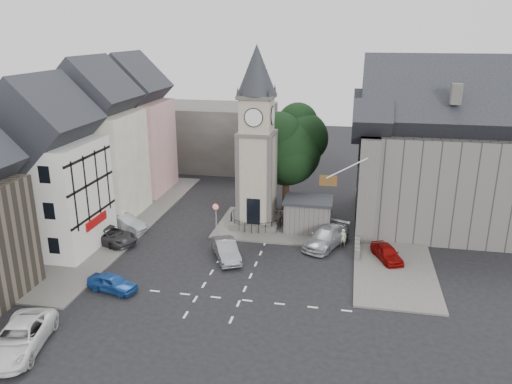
% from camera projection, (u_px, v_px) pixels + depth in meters
% --- Properties ---
extents(ground, '(120.00, 120.00, 0.00)m').
position_uv_depth(ground, '(237.00, 262.00, 39.05)').
color(ground, black).
rests_on(ground, ground).
extents(pavement_west, '(6.00, 30.00, 0.14)m').
position_uv_depth(pavement_west, '(122.00, 222.00, 46.93)').
color(pavement_west, '#595651').
rests_on(pavement_west, ground).
extents(pavement_east, '(6.00, 26.00, 0.14)m').
position_uv_depth(pavement_east, '(389.00, 234.00, 44.28)').
color(pavement_east, '#595651').
rests_on(pavement_east, ground).
extents(central_island, '(10.00, 8.00, 0.16)m').
position_uv_depth(central_island, '(273.00, 225.00, 46.21)').
color(central_island, '#595651').
rests_on(central_island, ground).
extents(road_markings, '(20.00, 8.00, 0.01)m').
position_uv_depth(road_markings, '(219.00, 298.00, 33.92)').
color(road_markings, silver).
rests_on(road_markings, ground).
extents(clock_tower, '(4.86, 4.86, 16.25)m').
position_uv_depth(clock_tower, '(257.00, 140.00, 43.98)').
color(clock_tower, '#4C4944').
rests_on(clock_tower, ground).
extents(stone_shelter, '(4.30, 3.30, 3.08)m').
position_uv_depth(stone_shelter, '(308.00, 215.00, 44.68)').
color(stone_shelter, '#635F5B').
rests_on(stone_shelter, ground).
extents(town_tree, '(7.20, 7.20, 10.80)m').
position_uv_depth(town_tree, '(287.00, 141.00, 48.64)').
color(town_tree, black).
rests_on(town_tree, ground).
extents(warning_sign_post, '(0.70, 0.19, 2.85)m').
position_uv_depth(warning_sign_post, '(216.00, 212.00, 44.08)').
color(warning_sign_post, black).
rests_on(warning_sign_post, ground).
extents(terrace_pink, '(8.10, 7.60, 12.80)m').
position_uv_depth(terrace_pink, '(132.00, 133.00, 54.78)').
color(terrace_pink, '#C8898F').
rests_on(terrace_pink, ground).
extents(terrace_cream, '(8.10, 7.60, 12.80)m').
position_uv_depth(terrace_cream, '(97.00, 149.00, 47.32)').
color(terrace_cream, beige).
rests_on(terrace_cream, ground).
extents(terrace_tudor, '(8.10, 7.60, 12.00)m').
position_uv_depth(terrace_tudor, '(48.00, 176.00, 39.98)').
color(terrace_tudor, silver).
rests_on(terrace_tudor, ground).
extents(backdrop_west, '(20.00, 10.00, 8.00)m').
position_uv_depth(backdrop_west, '(197.00, 135.00, 66.13)').
color(backdrop_west, '#4C4944').
rests_on(backdrop_west, ground).
extents(east_building, '(14.40, 11.40, 12.60)m').
position_uv_depth(east_building, '(434.00, 160.00, 44.49)').
color(east_building, '#635F5B').
rests_on(east_building, ground).
extents(east_boundary_wall, '(0.40, 16.00, 0.90)m').
position_uv_depth(east_boundary_wall, '(357.00, 220.00, 46.54)').
color(east_boundary_wall, '#635F5B').
rests_on(east_boundary_wall, ground).
extents(flagpole, '(3.68, 0.10, 2.74)m').
position_uv_depth(flagpole, '(347.00, 168.00, 39.13)').
color(flagpole, white).
rests_on(flagpole, ground).
extents(car_west_blue, '(3.83, 2.14, 1.23)m').
position_uv_depth(car_west_blue, '(112.00, 283.00, 34.65)').
color(car_west_blue, '#1C4C9E').
rests_on(car_west_blue, ground).
extents(car_west_silver, '(4.49, 2.77, 1.40)m').
position_uv_depth(car_west_silver, '(125.00, 223.00, 45.17)').
color(car_west_silver, '#A0A4A8').
rests_on(car_west_silver, ground).
extents(car_west_grey, '(5.65, 4.07, 1.43)m').
position_uv_depth(car_west_grey, '(110.00, 235.00, 42.41)').
color(car_west_grey, '#2D2D2F').
rests_on(car_west_grey, ground).
extents(car_island_silver, '(3.42, 4.75, 1.49)m').
position_uv_depth(car_island_silver, '(226.00, 250.00, 39.47)').
color(car_island_silver, gray).
rests_on(car_island_silver, ground).
extents(car_island_east, '(4.25, 5.85, 1.58)m').
position_uv_depth(car_island_east, '(326.00, 237.00, 41.78)').
color(car_island_east, '#9DA1A4').
rests_on(car_island_east, ground).
extents(car_east_red, '(2.79, 4.01, 1.27)m').
position_uv_depth(car_east_red, '(387.00, 253.00, 39.23)').
color(car_east_red, maroon).
rests_on(car_east_red, ground).
extents(van_sw_white, '(3.72, 6.07, 1.57)m').
position_uv_depth(van_sw_white, '(20.00, 338.00, 28.17)').
color(van_sw_white, silver).
rests_on(van_sw_white, ground).
extents(pedestrian, '(0.57, 0.39, 1.52)m').
position_uv_depth(pedestrian, '(343.00, 238.00, 41.81)').
color(pedestrian, '#BBB69A').
rests_on(pedestrian, ground).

